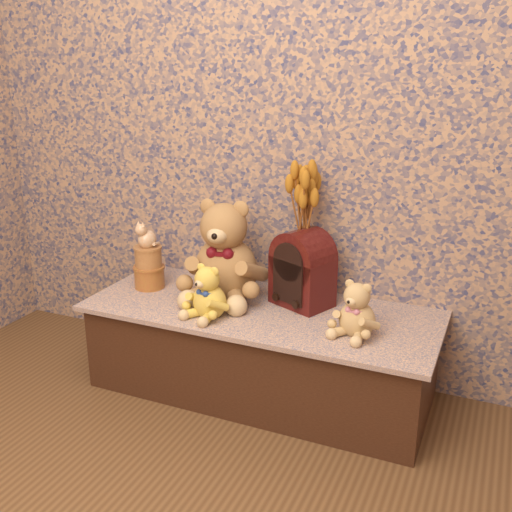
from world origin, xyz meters
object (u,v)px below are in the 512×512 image
(teddy_small, at_px, (358,306))
(cat_figurine, at_px, (147,233))
(ceramic_vase, at_px, (303,278))
(cathedral_radio, at_px, (303,268))
(teddy_large, at_px, (226,245))
(teddy_medium, at_px, (209,289))
(biscuit_tin_lower, at_px, (149,277))

(teddy_small, bearing_deg, cat_figurine, -170.04)
(ceramic_vase, bearing_deg, teddy_small, -39.13)
(cathedral_radio, bearing_deg, teddy_large, -150.78)
(cat_figurine, bearing_deg, ceramic_vase, 30.38)
(ceramic_vase, bearing_deg, teddy_medium, -132.00)
(teddy_medium, xyz_separation_m, cat_figurine, (-0.39, 0.17, 0.14))
(teddy_large, distance_m, teddy_small, 0.64)
(cathedral_radio, xyz_separation_m, cat_figurine, (-0.69, -0.09, 0.09))
(cathedral_radio, bearing_deg, cat_figurine, -149.37)
(teddy_large, distance_m, cat_figurine, 0.36)
(teddy_small, bearing_deg, teddy_medium, -157.45)
(teddy_large, xyz_separation_m, cathedral_radio, (0.33, 0.03, -0.07))
(teddy_small, bearing_deg, biscuit_tin_lower, -170.04)
(cathedral_radio, relative_size, ceramic_vase, 1.70)
(cat_figurine, bearing_deg, biscuit_tin_lower, 0.00)
(teddy_large, xyz_separation_m, cat_figurine, (-0.35, -0.05, 0.02))
(teddy_large, bearing_deg, cathedral_radio, -2.10)
(teddy_medium, relative_size, biscuit_tin_lower, 1.73)
(ceramic_vase, distance_m, cat_figurine, 0.70)
(teddy_large, distance_m, biscuit_tin_lower, 0.40)
(teddy_small, distance_m, ceramic_vase, 0.38)
(ceramic_vase, bearing_deg, teddy_large, -164.33)
(teddy_large, distance_m, ceramic_vase, 0.35)
(cathedral_radio, bearing_deg, teddy_medium, -115.87)
(teddy_medium, height_order, teddy_small, teddy_medium)
(biscuit_tin_lower, bearing_deg, teddy_medium, -23.18)
(teddy_large, bearing_deg, teddy_medium, -88.75)
(ceramic_vase, bearing_deg, cat_figurine, -167.98)
(biscuit_tin_lower, bearing_deg, cathedral_radio, 7.37)
(teddy_medium, relative_size, ceramic_vase, 1.22)
(teddy_small, distance_m, cat_figurine, 0.98)
(teddy_medium, bearing_deg, teddy_small, 22.82)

